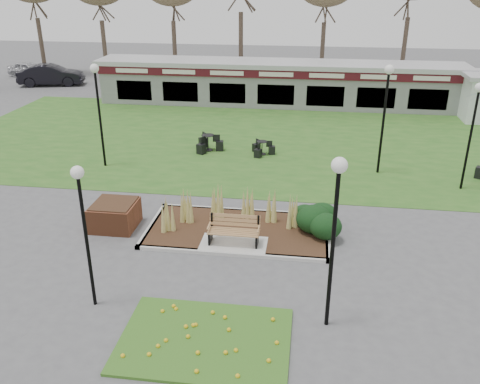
# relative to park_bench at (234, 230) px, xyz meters

# --- Properties ---
(ground) EXTENTS (100.00, 100.00, 0.00)m
(ground) POSITION_rel_park_bench_xyz_m (0.00, -0.25, -0.59)
(ground) COLOR #515154
(ground) RESTS_ON ground
(lawn) EXTENTS (34.00, 16.00, 0.02)m
(lawn) POSITION_rel_park_bench_xyz_m (0.00, 11.75, -0.58)
(lawn) COLOR #285B1D
(lawn) RESTS_ON ground
(flower_bed) EXTENTS (4.20, 3.00, 0.16)m
(flower_bed) POSITION_rel_park_bench_xyz_m (0.00, -4.85, -0.52)
(flower_bed) COLOR #375E1A
(flower_bed) RESTS_ON ground
(planting_bed) EXTENTS (6.75, 3.40, 1.27)m
(planting_bed) POSITION_rel_park_bench_xyz_m (1.27, 1.10, -0.22)
(planting_bed) COLOR #352115
(planting_bed) RESTS_ON ground
(park_bench) EXTENTS (1.70, 0.66, 0.93)m
(park_bench) POSITION_rel_park_bench_xyz_m (0.00, 0.00, 0.00)
(park_bench) COLOR #AB784D
(park_bench) RESTS_ON ground
(brick_planter) EXTENTS (1.50, 1.50, 0.95)m
(brick_planter) POSITION_rel_park_bench_xyz_m (-4.40, 0.75, -0.11)
(brick_planter) COLOR brown
(brick_planter) RESTS_ON ground
(food_pavilion) EXTENTS (24.60, 3.40, 2.90)m
(food_pavilion) POSITION_rel_park_bench_xyz_m (0.00, 19.71, 0.89)
(food_pavilion) COLOR gray
(food_pavilion) RESTS_ON ground
(lamp_post_near_left) EXTENTS (0.34, 0.34, 4.06)m
(lamp_post_near_left) POSITION_rel_park_bench_xyz_m (-3.31, -3.75, 2.37)
(lamp_post_near_left) COLOR black
(lamp_post_near_left) RESTS_ON ground
(lamp_post_near_right) EXTENTS (0.38, 0.38, 4.60)m
(lamp_post_near_right) POSITION_rel_park_bench_xyz_m (2.99, -3.75, 2.76)
(lamp_post_near_right) COLOR black
(lamp_post_near_right) RESTS_ON ground
(lamp_post_mid_left) EXTENTS (0.39, 0.39, 4.73)m
(lamp_post_mid_left) POSITION_rel_park_bench_xyz_m (-7.14, 6.64, 2.86)
(lamp_post_mid_left) COLOR black
(lamp_post_mid_left) RESTS_ON ground
(lamp_post_mid_right) EXTENTS (0.40, 0.40, 4.84)m
(lamp_post_mid_right) POSITION_rel_park_bench_xyz_m (5.47, 7.50, 2.94)
(lamp_post_mid_right) COLOR black
(lamp_post_mid_right) RESTS_ON ground
(lamp_post_far_right) EXTENTS (0.37, 0.37, 4.46)m
(lamp_post_far_right) POSITION_rel_park_bench_xyz_m (8.74, 6.08, 2.66)
(lamp_post_far_right) COLOR black
(lamp_post_far_right) RESTS_ON ground
(bistro_set_a) EXTENTS (1.21, 1.25, 0.68)m
(bistro_set_a) POSITION_rel_park_bench_xyz_m (0.01, 9.23, -0.34)
(bistro_set_a) COLOR black
(bistro_set_a) RESTS_ON ground
(bistro_set_c) EXTENTS (1.41, 1.52, 0.81)m
(bistro_set_c) POSITION_rel_park_bench_xyz_m (-2.77, 9.47, -0.30)
(bistro_set_c) COLOR black
(bistro_set_c) RESTS_ON ground
(car_silver) EXTENTS (3.89, 2.12, 1.26)m
(car_silver) POSITION_rel_park_bench_xyz_m (-21.97, 26.75, 0.04)
(car_silver) COLOR #B8B9BE
(car_silver) RESTS_ON ground
(car_black) EXTENTS (5.27, 2.90, 1.65)m
(car_black) POSITION_rel_park_bench_xyz_m (-18.31, 23.60, 0.24)
(car_black) COLOR black
(car_black) RESTS_ON ground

